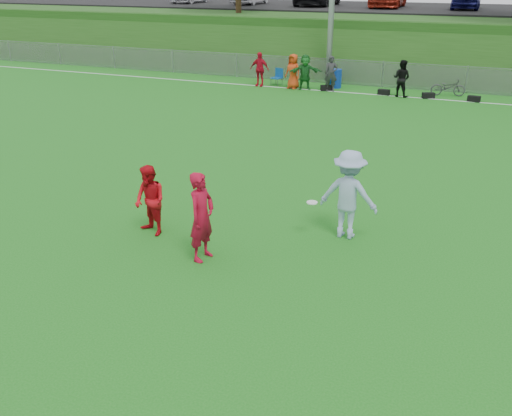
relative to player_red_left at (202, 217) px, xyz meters
The scene contains 14 objects.
ground 0.96m from the player_red_left, 27.44° to the right, with size 120.00×120.00×0.00m, color #176A16.
sideline_far 17.95m from the player_red_left, 89.53° to the left, with size 60.00×0.10×0.01m, color white.
fence 19.93m from the player_red_left, 89.58° to the left, with size 58.00×0.06×1.30m.
berm 30.93m from the player_red_left, 89.73° to the left, with size 120.00×18.00×3.00m, color #1E4C15.
parking_lot 32.99m from the player_red_left, 89.74° to the left, with size 120.00×12.00×0.10m, color black.
spectator_row 18.12m from the player_red_left, 98.51° to the left, with size 8.06×1.07×1.69m.
gear_bags 18.10m from the player_red_left, 85.53° to the left, with size 7.46×0.51×0.26m.
player_red_left is the anchor object (origin of this frame).
player_red_center 1.75m from the player_red_left, 157.92° to the left, with size 0.78×0.61×1.61m, color red.
player_blue 3.30m from the player_red_left, 40.39° to the left, with size 1.30×0.75×2.01m, color #99B1D5.
frisbee 2.55m from the player_red_left, 45.45° to the left, with size 0.24×0.24×0.02m.
recycling_bin 19.04m from the player_red_left, 96.07° to the left, with size 0.61×0.61×0.91m, color #0E319A.
camp_chair 19.09m from the player_red_left, 105.07° to the left, with size 0.59×0.59×0.85m.
bicycle 19.24m from the player_red_left, 79.78° to the left, with size 0.54×1.56×0.82m, color #323335.
Camera 1 is at (4.75, -9.31, 5.58)m, focal length 40.00 mm.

